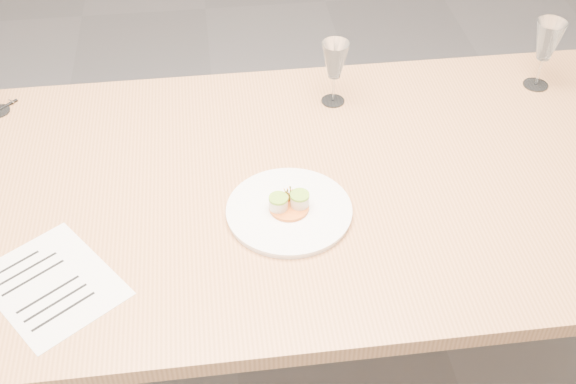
{
  "coord_description": "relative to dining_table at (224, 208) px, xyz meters",
  "views": [
    {
      "loc": [
        -0.01,
        -1.31,
        1.91
      ],
      "look_at": [
        0.15,
        -0.09,
        0.8
      ],
      "focal_mm": 45.0,
      "sensor_mm": 36.0,
      "label": 1
    }
  ],
  "objects": [
    {
      "name": "dining_table",
      "position": [
        0.0,
        0.0,
        0.0
      ],
      "size": [
        2.4,
        1.0,
        0.75
      ],
      "color": "tan",
      "rests_on": "ground"
    },
    {
      "name": "wine_glass_1",
      "position": [
        0.33,
        0.32,
        0.2
      ],
      "size": [
        0.07,
        0.07,
        0.18
      ],
      "color": "white",
      "rests_on": "dining_table"
    },
    {
      "name": "dinner_plate",
      "position": [
        0.15,
        -0.11,
        0.08
      ],
      "size": [
        0.29,
        0.29,
        0.08
      ],
      "rotation": [
        0.0,
        0.0,
        0.35
      ],
      "color": "white",
      "rests_on": "dining_table"
    },
    {
      "name": "ground",
      "position": [
        0.0,
        0.0,
        -0.68
      ],
      "size": [
        7.0,
        7.0,
        0.0
      ],
      "primitive_type": "plane",
      "color": "slate",
      "rests_on": "ground"
    },
    {
      "name": "wine_glass_2",
      "position": [
        0.92,
        0.33,
        0.21
      ],
      "size": [
        0.08,
        0.08,
        0.2
      ],
      "color": "white",
      "rests_on": "dining_table"
    },
    {
      "name": "recipe_sheet",
      "position": [
        -0.37,
        -0.26,
        0.07
      ],
      "size": [
        0.35,
        0.37,
        0.0
      ],
      "rotation": [
        0.0,
        0.0,
        0.63
      ],
      "color": "white",
      "rests_on": "dining_table"
    }
  ]
}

